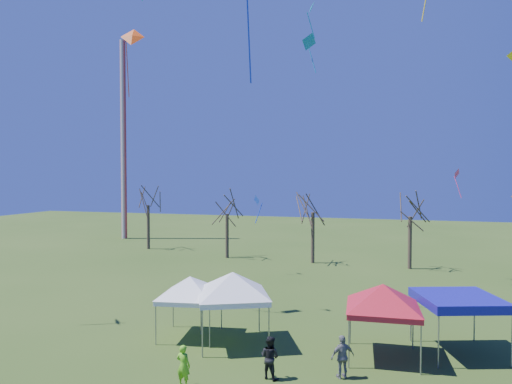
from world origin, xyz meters
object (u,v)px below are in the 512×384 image
at_px(tree_2, 313,194).
at_px(tree_3, 410,198).
at_px(tent_white_mid, 233,277).
at_px(tent_blue, 458,300).
at_px(person_green, 183,365).
at_px(radio_mast, 123,140).
at_px(person_grey, 343,357).
at_px(tree_1, 227,198).
at_px(tent_white_west, 190,280).
at_px(tent_red, 383,289).
at_px(tree_0, 148,189).
at_px(person_dark, 270,357).

bearing_deg(tree_2, tree_3, -2.27).
height_order(tent_white_mid, tent_blue, tent_white_mid).
distance_m(tent_white_mid, person_green, 5.25).
xyz_separation_m(tree_3, tent_blue, (1.20, -19.05, -3.69)).
height_order(radio_mast, person_grey, radio_mast).
relative_size(tree_1, tent_blue, 1.81).
height_order(tent_white_west, person_grey, tent_white_west).
height_order(tent_white_mid, person_green, tent_white_mid).
bearing_deg(tree_1, tent_red, -55.04).
distance_m(tree_2, tree_3, 8.41).
xyz_separation_m(tree_1, tree_2, (8.40, -0.27, 0.50)).
relative_size(tree_0, person_grey, 5.00).
bearing_deg(person_dark, tent_red, -123.30).
relative_size(tree_0, tree_3, 1.07).
height_order(tree_3, tent_white_mid, tree_3).
xyz_separation_m(tree_1, person_grey, (13.28, -23.60, -4.95)).
relative_size(radio_mast, tent_blue, 6.02).
bearing_deg(person_green, tree_1, -66.06).
bearing_deg(person_dark, radio_mast, -31.79).
xyz_separation_m(radio_mast, person_green, (24.81, -35.32, -11.71)).
xyz_separation_m(tree_1, person_green, (7.57, -25.97, -5.01)).
relative_size(radio_mast, person_dark, 15.00).
height_order(tent_red, person_grey, tent_red).
bearing_deg(tent_white_west, person_dark, -34.63).
distance_m(tree_3, tent_blue, 19.44).
xyz_separation_m(tree_0, tent_white_mid, (18.03, -24.04, -3.31)).
height_order(tent_white_west, person_green, tent_white_west).
bearing_deg(person_dark, tree_2, -66.15).
bearing_deg(tent_red, tree_1, 124.96).
bearing_deg(tent_white_mid, radio_mast, 129.39).
height_order(radio_mast, tent_red, radio_mast).
bearing_deg(person_green, tent_blue, -141.09).
relative_size(tent_white_mid, person_grey, 2.47).
relative_size(tree_0, person_dark, 5.06).
bearing_deg(tent_white_mid, person_grey, -23.22).
bearing_deg(person_green, tent_white_west, -60.73).
height_order(tree_3, tent_blue, tree_3).
xyz_separation_m(tent_blue, person_green, (-10.42, -6.32, -1.60)).
height_order(tree_0, tent_white_west, tree_0).
bearing_deg(tree_0, tent_white_mid, -53.14).
bearing_deg(tree_2, person_green, -91.84).
height_order(tree_1, tent_blue, tree_1).
relative_size(tent_white_west, person_grey, 2.30).
bearing_deg(radio_mast, tree_3, -16.31).
relative_size(tent_white_mid, tent_blue, 1.00).
distance_m(tree_2, tent_white_west, 21.22).
bearing_deg(tent_white_mid, tent_red, 1.54).
xyz_separation_m(tent_white_mid, person_green, (-0.37, -4.66, -2.39)).
xyz_separation_m(tree_3, tent_red, (-2.03, -20.52, -3.05)).
xyz_separation_m(person_green, person_grey, (5.71, 2.37, 0.06)).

